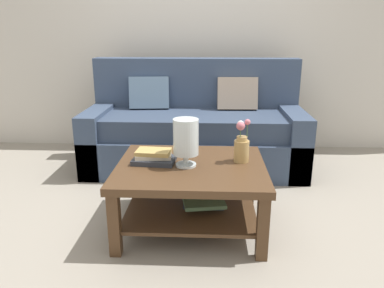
% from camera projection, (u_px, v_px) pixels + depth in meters
% --- Properties ---
extents(ground_plane, '(10.00, 10.00, 0.00)m').
position_uv_depth(ground_plane, '(189.00, 204.00, 2.96)').
color(ground_plane, gray).
extents(back_wall, '(6.40, 0.12, 2.70)m').
position_uv_depth(back_wall, '(197.00, 29.00, 4.14)').
color(back_wall, beige).
rests_on(back_wall, ground).
extents(couch, '(2.11, 0.90, 1.06)m').
position_uv_depth(couch, '(195.00, 131.00, 3.73)').
color(couch, '#384760').
rests_on(couch, ground).
extents(coffee_table, '(1.00, 0.86, 0.46)m').
position_uv_depth(coffee_table, '(192.00, 182.00, 2.54)').
color(coffee_table, '#4C331E').
rests_on(coffee_table, ground).
extents(book_stack_main, '(0.30, 0.22, 0.09)m').
position_uv_depth(book_stack_main, '(154.00, 157.00, 2.54)').
color(book_stack_main, '#2D333D').
rests_on(book_stack_main, coffee_table).
extents(glass_hurricane_vase, '(0.17, 0.17, 0.32)m').
position_uv_depth(glass_hurricane_vase, '(186.00, 138.00, 2.43)').
color(glass_hurricane_vase, silver).
rests_on(glass_hurricane_vase, coffee_table).
extents(flower_pitcher, '(0.11, 0.10, 0.30)m').
position_uv_depth(flower_pitcher, '(242.00, 146.00, 2.53)').
color(flower_pitcher, tan).
rests_on(flower_pitcher, coffee_table).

